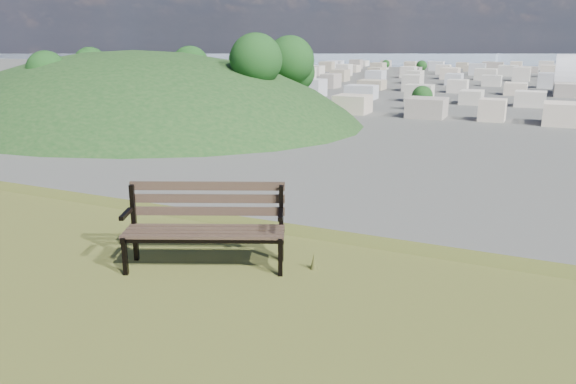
% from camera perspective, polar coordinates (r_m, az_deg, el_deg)
% --- Properties ---
extents(park_bench, '(1.66, 1.11, 0.83)m').
position_cam_1_polar(park_bench, '(5.73, -8.37, -2.93)').
color(park_bench, '#473829').
rests_on(park_bench, hilltop_mesa).
extents(green_wooded_hill, '(181.34, 145.07, 90.67)m').
position_cam_1_polar(green_wooded_hill, '(202.60, -14.95, 7.18)').
color(green_wooded_hill, '#153714').
rests_on(green_wooded_hill, ground).
extents(city_blocks, '(395.00, 361.00, 7.00)m').
position_cam_1_polar(city_blocks, '(396.87, 24.44, 10.62)').
color(city_blocks, beige).
rests_on(city_blocks, ground).
extents(city_trees, '(406.52, 387.20, 9.98)m').
position_cam_1_polar(city_trees, '(322.94, 19.49, 10.55)').
color(city_trees, '#2F1E17').
rests_on(city_trees, ground).
extents(bay_water, '(2400.00, 700.00, 0.12)m').
position_cam_1_polar(bay_water, '(902.11, 24.99, 12.27)').
color(bay_water, '#8EA4B5').
rests_on(bay_water, ground).
extents(far_hills, '(2050.00, 340.00, 60.00)m').
position_cam_1_polar(far_hills, '(1406.13, 22.74, 14.17)').
color(far_hills, '#909CB2').
rests_on(far_hills, ground).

